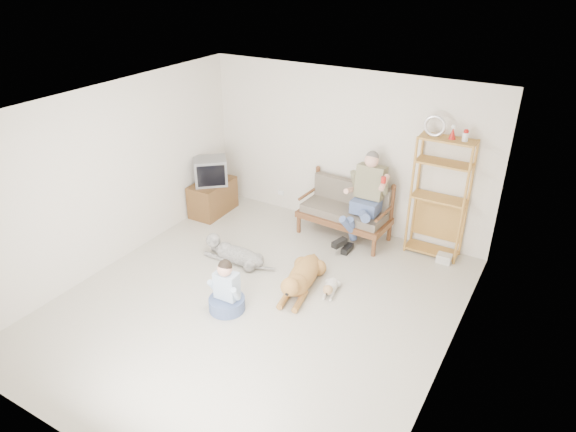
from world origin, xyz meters
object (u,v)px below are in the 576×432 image
Objects in this scene: loveseat at (346,209)px; golden_retriever at (301,278)px; etagere at (439,197)px; tv_stand at (213,197)px.

loveseat reaches higher than golden_retriever.
etagere is 2.47m from golden_retriever.
golden_retriever is at bearing -28.34° from tv_stand.
loveseat is 1.54m from etagere.
tv_stand is 2.89m from golden_retriever.
loveseat reaches higher than tv_stand.
tv_stand is at bearing -171.06° from etagere.
etagere is 4.00m from tv_stand.
loveseat is at bearing 83.99° from golden_retriever.
etagere reaches higher than golden_retriever.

